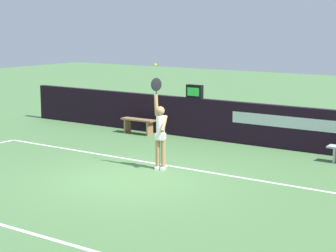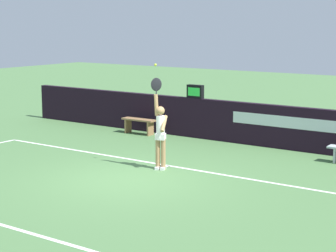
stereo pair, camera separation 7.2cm
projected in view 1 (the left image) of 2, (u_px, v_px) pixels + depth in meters
The scene contains 7 objects.
ground_plane at pixel (130, 179), 14.35m from camera, with size 60.00×60.00×0.00m, color #4B7442.
court_lines at pixel (99, 190), 13.43m from camera, with size 12.19×5.69×0.00m.
back_wall at pixel (236, 122), 18.57m from camera, with size 17.13×0.23×1.29m.
speed_display at pixel (195, 92), 19.27m from camera, with size 0.56×0.19×0.43m.
tennis_player at pixel (160, 132), 15.14m from camera, with size 0.50×0.43×2.38m.
tennis_ball at pixel (155, 65), 14.99m from camera, with size 0.07×0.07×0.07m.
courtside_bench_far at pixel (138, 123), 20.03m from camera, with size 1.24×0.38×0.52m.
Camera 1 is at (8.65, -10.93, 3.76)m, focal length 63.56 mm.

